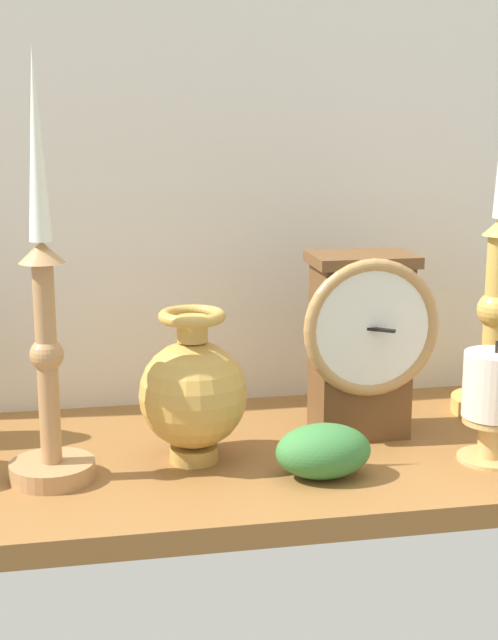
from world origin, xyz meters
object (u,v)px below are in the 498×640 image
at_px(brass_vase_bulbous, 193,392).
at_px(mantel_clock, 362,341).
at_px(candlestick_tall_center, 46,343).
at_px(pillar_candle_front, 494,399).
at_px(candlestick_tall_left, 496,303).

bearing_deg(brass_vase_bulbous, mantel_clock, 12.68).
relative_size(candlestick_tall_center, pillar_candle_front, 3.25).
relative_size(candlestick_tall_left, pillar_candle_front, 3.58).
height_order(candlestick_tall_center, brass_vase_bulbous, candlestick_tall_center).
bearing_deg(brass_vase_bulbous, candlestick_tall_left, 13.75).
bearing_deg(candlestick_tall_center, pillar_candle_front, -4.28).
xyz_separation_m(candlestick_tall_left, pillar_candle_front, (-0.07, -0.14, -0.07)).
height_order(brass_vase_bulbous, pillar_candle_front, brass_vase_bulbous).
bearing_deg(mantel_clock, candlestick_tall_left, 14.89).
relative_size(mantel_clock, candlestick_tall_center, 0.49).
xyz_separation_m(mantel_clock, candlestick_tall_center, (-0.33, -0.07, 0.03)).
distance_m(mantel_clock, candlestick_tall_center, 0.34).
bearing_deg(candlestick_tall_left, pillar_candle_front, -115.06).
xyz_separation_m(mantel_clock, candlestick_tall_left, (0.18, 0.05, 0.02)).
bearing_deg(candlestick_tall_left, candlestick_tall_center, -167.54).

